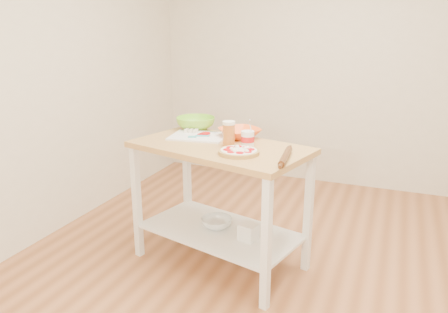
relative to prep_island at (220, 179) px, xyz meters
name	(u,v)px	position (x,y,z in m)	size (l,w,h in m)	color
room_shell	(287,86)	(0.50, -0.18, 0.70)	(4.04, 4.54, 2.74)	#AA683E
prep_island	(220,179)	(0.00, 0.00, 0.00)	(1.33, 0.93, 0.90)	tan
pizza	(239,151)	(0.20, -0.16, 0.27)	(0.26, 0.26, 0.04)	tan
cutting_board	(198,136)	(-0.23, 0.15, 0.26)	(0.43, 0.35, 0.04)	white
spatula	(198,136)	(-0.22, 0.11, 0.27)	(0.14, 0.10, 0.01)	teal
knife	(197,130)	(-0.30, 0.27, 0.27)	(0.27, 0.05, 0.01)	silver
orange_bowl	(240,133)	(0.05, 0.25, 0.28)	(0.28, 0.28, 0.07)	orange
green_bowl	(196,123)	(-0.36, 0.37, 0.30)	(0.30, 0.30, 0.10)	#7DC82D
beer_pint	(229,134)	(0.07, 0.00, 0.34)	(0.09, 0.09, 0.17)	#BC6626
yogurt_tub	(248,139)	(0.19, 0.03, 0.30)	(0.09, 0.09, 0.19)	white
rolling_pin	(285,157)	(0.50, -0.17, 0.27)	(0.04, 0.04, 0.35)	#582F14
shelf_glass_bowl	(217,223)	(-0.04, 0.03, -0.35)	(0.23, 0.23, 0.07)	silver
shelf_bin	(248,232)	(0.24, -0.06, -0.33)	(0.12, 0.12, 0.12)	white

